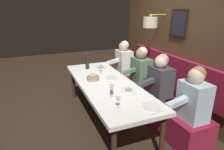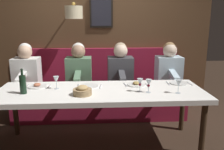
{
  "view_description": "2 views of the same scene",
  "coord_description": "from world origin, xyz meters",
  "px_view_note": "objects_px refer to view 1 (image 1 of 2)",
  "views": [
    {
      "loc": [
        -1.11,
        -2.99,
        1.98
      ],
      "look_at": [
        0.05,
        -0.15,
        0.92
      ],
      "focal_mm": 31.62,
      "sensor_mm": 36.0,
      "label": 1
    },
    {
      "loc": [
        -2.87,
        0.03,
        1.62
      ],
      "look_at": [
        0.05,
        -0.15,
        0.92
      ],
      "focal_mm": 38.51,
      "sensor_mm": 36.0,
      "label": 2
    }
  ],
  "objects_px": {
    "diner_nearest": "(194,96)",
    "wine_glass_3": "(118,100)",
    "diner_near": "(160,78)",
    "bread_bowl": "(93,77)",
    "wine_glass_1": "(100,67)",
    "diner_middle": "(141,68)",
    "dining_table": "(106,86)",
    "diner_far": "(124,59)",
    "wine_glass_0": "(112,87)",
    "wine_glass_2": "(112,90)",
    "wine_bottle": "(87,63)"
  },
  "relations": [
    {
      "from": "diner_nearest",
      "to": "diner_near",
      "type": "distance_m",
      "value": 0.79
    },
    {
      "from": "dining_table",
      "to": "wine_bottle",
      "type": "bearing_deg",
      "value": 95.14
    },
    {
      "from": "wine_bottle",
      "to": "bread_bowl",
      "type": "relative_size",
      "value": 1.36
    },
    {
      "from": "dining_table",
      "to": "wine_glass_1",
      "type": "relative_size",
      "value": 15.72
    },
    {
      "from": "bread_bowl",
      "to": "wine_glass_1",
      "type": "bearing_deg",
      "value": 52.56
    },
    {
      "from": "diner_near",
      "to": "diner_middle",
      "type": "bearing_deg",
      "value": 90.0
    },
    {
      "from": "wine_bottle",
      "to": "diner_nearest",
      "type": "bearing_deg",
      "value": -64.63
    },
    {
      "from": "diner_middle",
      "to": "wine_bottle",
      "type": "bearing_deg",
      "value": 148.86
    },
    {
      "from": "diner_near",
      "to": "wine_glass_1",
      "type": "bearing_deg",
      "value": 131.82
    },
    {
      "from": "diner_far",
      "to": "diner_middle",
      "type": "bearing_deg",
      "value": -90.0
    },
    {
      "from": "wine_bottle",
      "to": "dining_table",
      "type": "bearing_deg",
      "value": -84.86
    },
    {
      "from": "diner_middle",
      "to": "wine_glass_2",
      "type": "distance_m",
      "value": 1.36
    },
    {
      "from": "diner_far",
      "to": "bread_bowl",
      "type": "bearing_deg",
      "value": -138.41
    },
    {
      "from": "dining_table",
      "to": "wine_glass_2",
      "type": "distance_m",
      "value": 0.62
    },
    {
      "from": "wine_glass_0",
      "to": "wine_glass_1",
      "type": "distance_m",
      "value": 1.05
    },
    {
      "from": "diner_far",
      "to": "bread_bowl",
      "type": "distance_m",
      "value": 1.41
    },
    {
      "from": "diner_nearest",
      "to": "wine_glass_0",
      "type": "bearing_deg",
      "value": 146.62
    },
    {
      "from": "diner_nearest",
      "to": "bread_bowl",
      "type": "relative_size",
      "value": 3.6
    },
    {
      "from": "dining_table",
      "to": "diner_nearest",
      "type": "relative_size",
      "value": 3.26
    },
    {
      "from": "diner_nearest",
      "to": "wine_glass_2",
      "type": "height_order",
      "value": "diner_nearest"
    },
    {
      "from": "dining_table",
      "to": "wine_bottle",
      "type": "distance_m",
      "value": 0.94
    },
    {
      "from": "wine_glass_1",
      "to": "diner_middle",
      "type": "bearing_deg",
      "value": -15.68
    },
    {
      "from": "diner_far",
      "to": "diner_near",
      "type": "bearing_deg",
      "value": -90.0
    },
    {
      "from": "dining_table",
      "to": "wine_glass_2",
      "type": "xyz_separation_m",
      "value": [
        -0.13,
        -0.57,
        0.18
      ]
    },
    {
      "from": "diner_near",
      "to": "wine_bottle",
      "type": "distance_m",
      "value": 1.58
    },
    {
      "from": "wine_bottle",
      "to": "diner_near",
      "type": "bearing_deg",
      "value": -52.25
    },
    {
      "from": "wine_glass_2",
      "to": "bread_bowl",
      "type": "distance_m",
      "value": 0.79
    },
    {
      "from": "diner_near",
      "to": "wine_bottle",
      "type": "height_order",
      "value": "diner_near"
    },
    {
      "from": "wine_glass_3",
      "to": "wine_glass_2",
      "type": "bearing_deg",
      "value": 81.92
    },
    {
      "from": "diner_far",
      "to": "wine_glass_2",
      "type": "relative_size",
      "value": 4.82
    },
    {
      "from": "wine_glass_1",
      "to": "wine_glass_2",
      "type": "distance_m",
      "value": 1.15
    },
    {
      "from": "wine_glass_2",
      "to": "wine_glass_3",
      "type": "distance_m",
      "value": 0.35
    },
    {
      "from": "diner_middle",
      "to": "wine_glass_2",
      "type": "bearing_deg",
      "value": -138.09
    },
    {
      "from": "wine_glass_2",
      "to": "wine_glass_3",
      "type": "height_order",
      "value": "same"
    },
    {
      "from": "dining_table",
      "to": "diner_middle",
      "type": "xyz_separation_m",
      "value": [
        0.88,
        0.33,
        0.14
      ]
    },
    {
      "from": "diner_nearest",
      "to": "wine_glass_3",
      "type": "height_order",
      "value": "diner_nearest"
    },
    {
      "from": "wine_glass_2",
      "to": "dining_table",
      "type": "bearing_deg",
      "value": 77.33
    },
    {
      "from": "diner_far",
      "to": "wine_glass_0",
      "type": "distance_m",
      "value": 1.9
    },
    {
      "from": "diner_far",
      "to": "wine_glass_0",
      "type": "bearing_deg",
      "value": -120.8
    },
    {
      "from": "diner_nearest",
      "to": "wine_glass_2",
      "type": "distance_m",
      "value": 1.15
    },
    {
      "from": "wine_glass_0",
      "to": "bread_bowl",
      "type": "bearing_deg",
      "value": 96.86
    },
    {
      "from": "wine_glass_1",
      "to": "wine_glass_3",
      "type": "bearing_deg",
      "value": -100.28
    },
    {
      "from": "wine_glass_3",
      "to": "bread_bowl",
      "type": "relative_size",
      "value": 0.75
    },
    {
      "from": "dining_table",
      "to": "wine_glass_0",
      "type": "bearing_deg",
      "value": -100.47
    },
    {
      "from": "dining_table",
      "to": "wine_glass_0",
      "type": "xyz_separation_m",
      "value": [
        -0.09,
        -0.48,
        0.18
      ]
    },
    {
      "from": "wine_glass_0",
      "to": "diner_nearest",
      "type": "bearing_deg",
      "value": -33.38
    },
    {
      "from": "diner_near",
      "to": "wine_glass_3",
      "type": "height_order",
      "value": "diner_near"
    },
    {
      "from": "bread_bowl",
      "to": "diner_nearest",
      "type": "bearing_deg",
      "value": -51.65
    },
    {
      "from": "wine_glass_0",
      "to": "wine_glass_2",
      "type": "relative_size",
      "value": 1.0
    },
    {
      "from": "diner_near",
      "to": "wine_glass_1",
      "type": "height_order",
      "value": "diner_near"
    }
  ]
}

